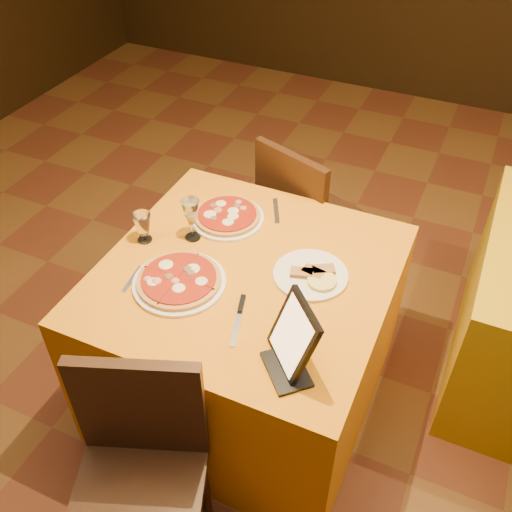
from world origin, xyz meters
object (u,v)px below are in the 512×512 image
at_px(water_glass, 143,228).
at_px(wine_glass, 191,219).
at_px(chair_main_near, 137,500).
at_px(pizza_near, 179,281).
at_px(main_table, 247,335).
at_px(tablet, 294,335).
at_px(chair_main_far, 313,216).
at_px(pizza_far, 227,217).

bearing_deg(water_glass, wine_glass, 29.01).
distance_m(chair_main_near, pizza_near, 0.76).
relative_size(main_table, tablet, 4.51).
relative_size(main_table, wine_glass, 5.79).
xyz_separation_m(main_table, pizza_near, (-0.20, -0.17, 0.39)).
relative_size(chair_main_far, pizza_near, 2.58).
height_order(pizza_far, wine_glass, wine_glass).
relative_size(main_table, chair_main_near, 1.21).
bearing_deg(wine_glass, pizza_near, -71.51).
distance_m(pizza_near, wine_glass, 0.29).
height_order(pizza_far, tablet, tablet).
bearing_deg(pizza_near, wine_glass, 108.49).
xyz_separation_m(main_table, tablet, (0.32, -0.33, 0.49)).
bearing_deg(chair_main_near, tablet, 37.21).
distance_m(chair_main_far, pizza_far, 0.66).
distance_m(wine_glass, water_glass, 0.20).
height_order(chair_main_near, chair_main_far, same).
xyz_separation_m(chair_main_near, tablet, (0.32, 0.51, 0.41)).
height_order(chair_main_near, tablet, tablet).
bearing_deg(wine_glass, main_table, -17.78).
xyz_separation_m(pizza_near, wine_glass, (-0.09, 0.26, 0.08)).
bearing_deg(pizza_far, chair_main_far, 68.79).
relative_size(pizza_near, tablet, 1.44).
relative_size(main_table, pizza_far, 3.51).
distance_m(pizza_near, water_glass, 0.31).
bearing_deg(wine_glass, tablet, -34.68).
bearing_deg(pizza_far, pizza_near, -88.35).
distance_m(main_table, pizza_far, 0.51).
distance_m(chair_main_near, tablet, 0.73).
height_order(chair_main_near, wine_glass, wine_glass).
bearing_deg(chair_main_far, chair_main_near, 110.15).
bearing_deg(water_glass, main_table, 0.43).
distance_m(chair_main_near, water_glass, 1.02).
distance_m(wine_glass, tablet, 0.74).
bearing_deg(wine_glass, chair_main_near, -72.88).
relative_size(chair_main_far, pizza_far, 2.90).
height_order(main_table, pizza_near, pizza_near).
relative_size(chair_main_near, water_glass, 7.00).
xyz_separation_m(pizza_near, tablet, (0.52, -0.16, 0.10)).
height_order(chair_main_near, water_glass, chair_main_near).
relative_size(chair_main_far, wine_glass, 4.79).
height_order(main_table, pizza_far, pizza_far).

